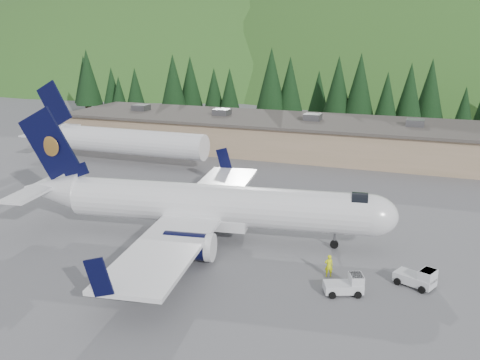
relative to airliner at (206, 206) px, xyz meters
name	(u,v)px	position (x,y,z in m)	size (l,w,h in m)	color
ground	(217,239)	(1.02, 0.15, -3.11)	(600.00, 600.00, 0.00)	slate
airliner	(206,206)	(0.00, 0.00, 0.00)	(35.13, 33.08, 11.66)	white
second_airliner	(115,140)	(-23.91, 22.15, 0.22)	(27.50, 11.00, 10.05)	white
baggage_tug_a	(347,285)	(13.88, -6.36, -2.45)	(3.07, 2.43, 1.47)	silver
baggage_tug_b	(418,278)	(18.66, -3.46, -2.42)	(3.22, 2.58, 1.54)	silver
terminal_building	(281,134)	(-3.99, 38.15, -0.48)	(71.00, 17.00, 6.10)	#978060
ramp_worker	(329,266)	(12.09, -4.04, -2.21)	(0.65, 0.43, 1.79)	#E9F70D
tree_line	(326,89)	(-1.59, 60.85, 4.40)	(112.94, 17.88, 14.15)	black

